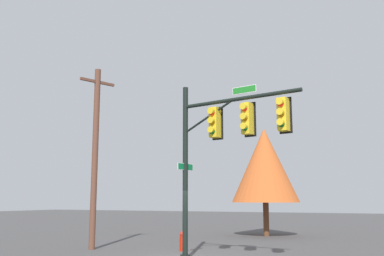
{
  "coord_description": "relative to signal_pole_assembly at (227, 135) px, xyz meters",
  "views": [
    {
      "loc": [
        7.17,
        -14.86,
        2.19
      ],
      "look_at": [
        0.15,
        0.27,
        4.91
      ],
      "focal_mm": 41.04,
      "sensor_mm": 36.0,
      "label": 1
    }
  ],
  "objects": [
    {
      "name": "tree_near",
      "position": [
        -1.95,
        11.95,
        -0.18
      ],
      "size": [
        4.11,
        4.11,
        6.57
      ],
      "color": "brown",
      "rests_on": "ground_plane"
    },
    {
      "name": "utility_pole",
      "position": [
        -7.07,
        1.75,
        -0.2
      ],
      "size": [
        0.77,
        1.72,
        8.24
      ],
      "color": "brown",
      "rests_on": "ground_plane"
    },
    {
      "name": "signal_pole_assembly",
      "position": [
        0.0,
        0.0,
        0.0
      ],
      "size": [
        4.79,
        1.55,
        6.47
      ],
      "color": "black",
      "rests_on": "ground_plane"
    },
    {
      "name": "fire_hydrant",
      "position": [
        -3.13,
        2.84,
        -4.05
      ],
      "size": [
        0.33,
        0.24,
        0.83
      ],
      "color": "red",
      "rests_on": "ground_plane"
    }
  ]
}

